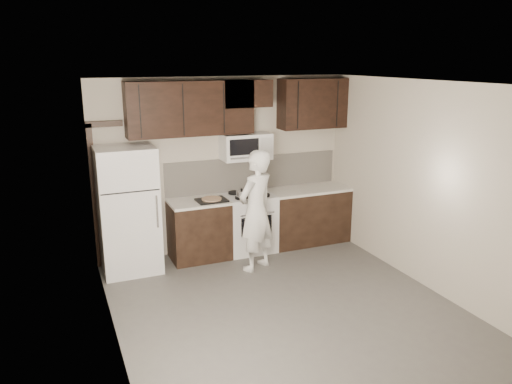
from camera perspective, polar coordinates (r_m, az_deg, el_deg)
floor at (r=6.30m, az=3.38°, el=-13.04°), size 4.50×4.50×0.00m
back_wall at (r=7.80m, az=-3.72°, el=3.12°), size 4.00×0.00×4.00m
ceiling at (r=5.56m, az=3.82°, el=12.32°), size 4.50×4.50×0.00m
counter_run at (r=7.97m, az=1.22°, el=-3.26°), size 2.95×0.64×0.91m
stove at (r=7.86m, az=-0.80°, el=-3.49°), size 0.76×0.66×0.94m
backsplash at (r=8.00m, az=-0.29°, el=2.21°), size 2.90×0.02×0.54m
upper_cabinets at (r=7.57m, az=-1.90°, el=9.91°), size 3.48×0.35×0.78m
microwave at (r=7.67m, az=-1.16°, el=5.22°), size 0.76×0.42×0.40m
refrigerator at (r=7.23m, az=-14.41°, el=-2.00°), size 0.80×0.76×1.80m
door_trim at (r=7.41m, az=-17.79°, el=0.95°), size 0.50×0.08×2.12m
saucepan at (r=7.51m, az=-1.65°, el=-0.28°), size 0.28×0.16×0.16m
baking_tray at (r=7.42m, az=-5.09°, el=-0.94°), size 0.45×0.34×0.02m
pizza at (r=7.41m, az=-5.09°, el=-0.78°), size 0.30×0.30×0.02m
person at (r=7.05m, az=0.00°, el=-2.16°), size 0.76×0.67×1.75m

